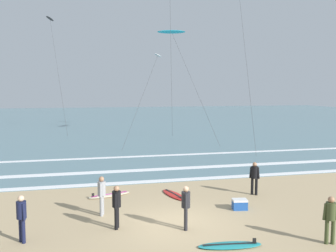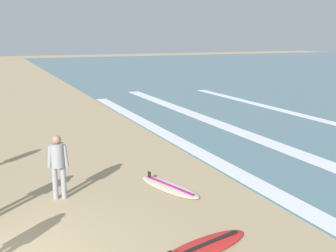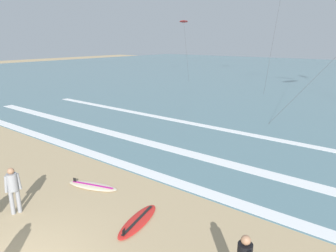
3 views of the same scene
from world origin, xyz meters
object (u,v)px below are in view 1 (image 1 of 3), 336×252
object	(u,v)px
kite_cyan_far_left	(172,32)
surfer_left_near	(186,204)
surfer_right_near	(102,192)
cooler_box	(240,204)
surfer_left_far	(254,175)
surfboard_foreground_flat	(174,195)
kite_black_far_right	(50,19)
surfboard_near_water	(230,245)
surfer_mid_group	(21,214)
surfer_foreground_main	(331,216)
surfboard_left_pile	(109,195)
surfer_background_far	(117,203)
kite_white_low_near	(158,56)

from	to	relation	value
kite_cyan_far_left	surfer_left_near	bearing A→B (deg)	-102.90
surfer_right_near	cooler_box	distance (m)	5.81
surfer_left_far	surfboard_foreground_flat	bearing A→B (deg)	168.97
surfer_left_far	kite_black_far_right	distance (m)	39.95
surfboard_near_water	surfer_left_near	bearing A→B (deg)	118.85
surfer_mid_group	kite_black_far_right	world-z (taller)	kite_black_far_right
surfer_mid_group	kite_black_far_right	size ratio (longest dim) A/B	0.11
surfer_foreground_main	kite_black_far_right	distance (m)	45.25
surfboard_foreground_flat	kite_black_far_right	bearing A→B (deg)	102.61
surfer_left_far	surfboard_left_pile	distance (m)	7.04
surfer_mid_group	cooler_box	distance (m)	8.64
surfboard_foreground_flat	kite_black_far_right	xyz separation A→B (m)	(-7.85, 35.09, 14.19)
kite_cyan_far_left	surfer_left_far	bearing A→B (deg)	-94.88
surfer_left_far	cooler_box	size ratio (longest dim) A/B	2.35
surfer_mid_group	surfer_foreground_main	size ratio (longest dim) A/B	1.00
surfer_background_far	surfboard_foreground_flat	xyz separation A→B (m)	(3.09, 3.64, -0.91)
surfer_mid_group	kite_cyan_far_left	world-z (taller)	kite_cyan_far_left
surfboard_foreground_flat	surfer_left_near	bearing A→B (deg)	-98.72
surfer_left_near	surfboard_foreground_flat	distance (m)	4.44
surfer_mid_group	surfboard_left_pile	xyz separation A→B (m)	(3.24, 4.82, -0.91)
surfer_right_near	kite_black_far_right	size ratio (longest dim) A/B	0.11
surfer_left_far	kite_cyan_far_left	distance (m)	27.62
surfer_foreground_main	surfboard_foreground_flat	distance (m)	7.59
surfer_right_near	surfboard_left_pile	distance (m)	2.91
surfboard_left_pile	kite_white_low_near	xyz separation A→B (m)	(7.44, 24.23, 8.85)
kite_cyan_far_left	surfer_mid_group	bearing A→B (deg)	-113.02
surfer_foreground_main	surfboard_left_pile	size ratio (longest dim) A/B	0.73
surfer_left_near	surfboard_foreground_flat	xyz separation A→B (m)	(0.66, 4.30, -0.91)
surfer_left_far	surfboard_left_pile	xyz separation A→B (m)	(-6.84, 1.42, -0.91)
surfer_left_near	surfer_mid_group	size ratio (longest dim) A/B	1.00
surfer_right_near	kite_black_far_right	bearing A→B (deg)	96.63
surfer_background_far	surfboard_near_water	world-z (taller)	surfer_background_far
surfer_left_far	kite_cyan_far_left	world-z (taller)	kite_cyan_far_left
kite_black_far_right	surfer_mid_group	bearing A→B (deg)	-87.69
surfer_right_near	kite_black_far_right	distance (m)	39.67
kite_white_low_near	surfer_right_near	bearing A→B (deg)	-106.43
surfer_mid_group	surfer_left_far	bearing A→B (deg)	18.66
surfer_left_near	kite_black_far_right	size ratio (longest dim) A/B	0.11
surfer_background_far	surfer_left_near	world-z (taller)	same
surfer_background_far	kite_white_low_near	world-z (taller)	kite_white_low_near
surfer_left_far	surfboard_left_pile	world-z (taller)	surfer_left_far
cooler_box	surfboard_near_water	bearing A→B (deg)	-118.73
surfer_background_far	surfboard_near_water	bearing A→B (deg)	-35.51
surfer_background_far	surfboard_near_water	distance (m)	4.28
surfer_mid_group	surfboard_foreground_flat	world-z (taller)	surfer_mid_group
surfer_left_near	kite_white_low_near	xyz separation A→B (m)	(5.07, 29.20, 7.94)
surfer_right_near	surfer_foreground_main	bearing A→B (deg)	-32.71
surfer_foreground_main	surfer_left_far	bearing A→B (deg)	87.96
kite_white_low_near	kite_black_far_right	bearing A→B (deg)	140.29
surfer_mid_group	kite_white_low_near	xyz separation A→B (m)	(10.69, 29.05, 7.94)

